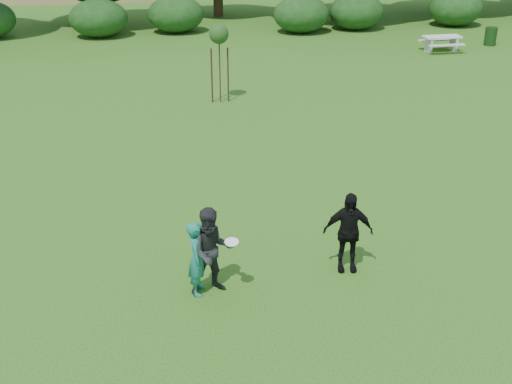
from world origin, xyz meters
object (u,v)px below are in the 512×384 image
Objects in this scene: sapling at (219,36)px; picnic_table at (442,41)px; player_teal at (197,258)px; player_grey at (212,251)px; player_black at (348,232)px; trash_can_near at (491,36)px.

sapling is 13.30m from picnic_table.
player_teal is at bearing -99.96° from sapling.
picnic_table is (13.56, 18.39, -0.38)m from player_grey.
player_black reaches higher than player_teal.
player_grey is 1.00× the size of picnic_table.
sapling is 1.58× the size of picnic_table.
trash_can_near is (16.93, 19.24, -0.32)m from player_teal.
trash_can_near is 0.50× the size of picnic_table.
player_grey is (0.28, -0.01, 0.13)m from player_teal.
player_black is at bearing -72.88° from player_teal.
player_grey is 12.56m from sapling.
sapling is at bearing -154.86° from trash_can_near.
trash_can_near is at bearing 15.61° from picnic_table.
player_black is at bearing -85.57° from sapling.
player_grey is 1.03× the size of player_black.
sapling reaches higher than player_teal.
player_black is (2.81, 0.29, -0.03)m from player_grey.
player_teal reaches higher than trash_can_near.
player_teal is at bearing -126.99° from picnic_table.
player_black reaches higher than picnic_table.
player_black is 21.05m from picnic_table.
player_grey reaches higher than player_teal.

